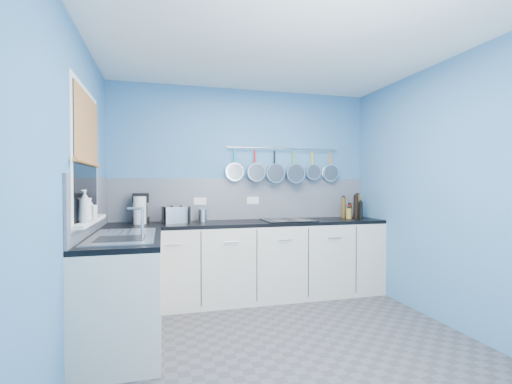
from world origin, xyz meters
name	(u,v)px	position (x,y,z in m)	size (l,w,h in m)	color
floor	(285,344)	(0.00, 0.00, -0.01)	(3.20, 3.00, 0.02)	#47474C
ceiling	(285,41)	(0.00, 0.00, 2.51)	(3.20, 3.00, 0.02)	white
wall_back	(244,191)	(0.00, 1.51, 1.25)	(3.20, 0.02, 2.50)	teal
wall_front	(404,202)	(0.00, -1.51, 1.25)	(3.20, 0.02, 2.50)	teal
wall_left	(72,195)	(-1.61, 0.00, 1.25)	(0.02, 3.00, 2.50)	teal
wall_right	(445,193)	(1.61, 0.00, 1.25)	(0.02, 3.00, 2.50)	teal
backsplash_back	(245,199)	(0.00, 1.49, 1.15)	(3.20, 0.02, 0.50)	#8D919E
backsplash_left	(92,205)	(-1.59, 0.60, 1.15)	(0.02, 1.80, 0.50)	#8D919E
cabinet_run_back	(250,262)	(0.00, 1.20, 0.43)	(3.20, 0.60, 0.86)	beige
worktop_back	(250,223)	(0.00, 1.20, 0.88)	(3.20, 0.60, 0.04)	black
cabinet_run_left	(123,293)	(-1.30, 0.30, 0.43)	(0.60, 1.20, 0.86)	beige
worktop_left	(123,239)	(-1.30, 0.30, 0.88)	(0.60, 1.20, 0.04)	black
window_frame	(86,157)	(-1.58, 0.30, 1.55)	(0.01, 1.00, 1.10)	white
window_glass	(87,157)	(-1.57, 0.30, 1.55)	(0.01, 0.90, 1.00)	black
bamboo_blind	(87,128)	(-1.56, 0.30, 1.77)	(0.01, 0.90, 0.55)	#BC6A37
window_sill	(90,221)	(-1.55, 0.30, 1.04)	(0.10, 0.98, 0.03)	white
sink_unit	(123,236)	(-1.30, 0.30, 0.90)	(0.50, 0.95, 0.01)	silver
mixer_tap	(142,222)	(-1.14, 0.12, 1.03)	(0.12, 0.08, 0.26)	silver
socket_left	(200,201)	(-0.55, 1.48, 1.13)	(0.15, 0.01, 0.09)	white
socket_right	(253,200)	(0.10, 1.48, 1.13)	(0.15, 0.01, 0.09)	white
pot_rail	(284,149)	(0.50, 1.45, 1.78)	(0.02, 0.02, 1.45)	silver
soap_bottle_a	(85,206)	(-1.53, 0.01, 1.17)	(0.09, 0.09, 0.24)	white
soap_bottle_b	(90,209)	(-1.53, 0.21, 1.14)	(0.08, 0.08, 0.17)	white
paper_towel	(140,210)	(-1.22, 1.23, 1.05)	(0.13, 0.13, 0.30)	white
coffee_maker	(141,208)	(-1.22, 1.33, 1.07)	(0.19, 0.21, 0.33)	black
toaster	(176,215)	(-0.84, 1.24, 0.99)	(0.28, 0.16, 0.18)	silver
canister	(203,215)	(-0.54, 1.32, 0.97)	(0.10, 0.10, 0.14)	silver
hob	(288,220)	(0.45, 1.16, 0.91)	(0.57, 0.51, 0.01)	black
pan_0	(235,164)	(-0.13, 1.44, 1.58)	(0.22, 0.06, 0.41)	silver
pan_1	(255,165)	(0.12, 1.44, 1.57)	(0.23, 0.11, 0.42)	silver
pan_2	(275,166)	(0.37, 1.44, 1.56)	(0.24, 0.08, 0.43)	silver
pan_3	(294,166)	(0.63, 1.44, 1.56)	(0.25, 0.11, 0.44)	silver
pan_4	(312,165)	(0.88, 1.44, 1.58)	(0.20, 0.08, 0.39)	silver
pan_5	(330,166)	(1.14, 1.44, 1.57)	(0.22, 0.05, 0.41)	silver
condiment_0	(358,206)	(1.45, 1.30, 1.05)	(0.06, 0.06, 0.30)	#8C5914
condiment_1	(350,211)	(1.35, 1.33, 0.99)	(0.06, 0.06, 0.17)	#4C190C
condiment_2	(343,208)	(1.26, 1.31, 1.03)	(0.05, 0.05, 0.26)	brown
condiment_3	(361,210)	(1.45, 1.22, 1.00)	(0.05, 0.05, 0.21)	black
condiment_4	(356,207)	(1.38, 1.22, 1.04)	(0.06, 0.06, 0.29)	black
condiment_5	(349,213)	(1.28, 1.21, 0.97)	(0.07, 0.07, 0.13)	olive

